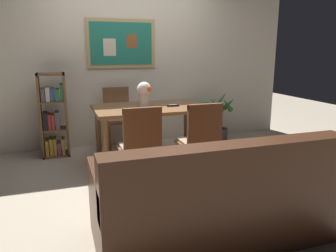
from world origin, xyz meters
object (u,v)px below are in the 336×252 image
dining_chair_near_left (140,142)px  dining_table (151,114)px  dining_chair_near_right (201,137)px  flower_vase (144,93)px  tv_remote (173,105)px  bookshelf (53,118)px  dining_chair_far_left (118,113)px  leather_couch (214,201)px  potted_palm (220,122)px  potted_ivy (206,118)px

dining_chair_near_left → dining_table: bearing=67.3°
dining_chair_near_right → dining_chair_near_left: bearing=-179.9°
flower_vase → tv_remote: size_ratio=1.94×
dining_chair_near_right → tv_remote: size_ratio=5.76×
dining_chair_near_left → tv_remote: bearing=50.8°
dining_chair_near_right → bookshelf: size_ratio=0.79×
dining_chair_far_left → tv_remote: dining_chair_far_left is taller
dining_chair_near_right → leather_couch: dining_chair_near_right is taller
dining_table → bookshelf: (-1.18, 0.74, -0.12)m
potted_palm → bookshelf: bearing=177.3°
dining_table → potted_ivy: 1.50m
bookshelf → tv_remote: (1.44, -0.82, 0.23)m
bookshelf → dining_chair_near_right: bearing=-46.2°
leather_couch → flower_vase: flower_vase is taller
dining_table → dining_chair_far_left: bearing=110.1°
bookshelf → flower_vase: size_ratio=3.74×
dining_chair_near_left → dining_chair_far_left: bearing=88.1°
dining_chair_near_left → bookshelf: (-0.84, 1.56, -0.00)m
dining_table → flower_vase: size_ratio=4.62×
bookshelf → flower_vase: bearing=-32.3°
dining_table → leather_couch: (-0.02, -1.83, -0.34)m
dining_chair_far_left → dining_chair_near_right: (0.61, -1.62, 0.00)m
dining_chair_near_right → flower_vase: 1.02m
dining_chair_far_left → bookshelf: (-0.89, -0.06, -0.00)m
potted_ivy → tv_remote: tv_remote is taller
dining_chair_near_right → potted_ivy: dining_chair_near_right is taller
dining_chair_near_right → potted_ivy: (0.86, 1.70, -0.18)m
dining_chair_near_left → tv_remote: (0.61, 0.74, 0.23)m
dining_table → flower_vase: (-0.07, 0.04, 0.27)m
dining_chair_near_left → leather_couch: (0.33, -1.00, -0.23)m
flower_vase → tv_remote: 0.39m
dining_chair_far_left → leather_couch: size_ratio=0.51×
potted_ivy → flower_vase: flower_vase is taller
dining_table → dining_chair_near_right: (0.31, -0.82, -0.11)m
potted_palm → tv_remote: (-1.05, -0.70, 0.43)m
leather_couch → tv_remote: bearing=80.9°
potted_palm → dining_chair_far_left: bearing=173.8°
dining_chair_far_left → bookshelf: bearing=-176.4°
dining_chair_near_left → tv_remote: 0.98m
dining_chair_near_right → potted_palm: size_ratio=1.12×
bookshelf → potted_ivy: size_ratio=1.88×
dining_chair_far_left → bookshelf: size_ratio=0.79×
dining_table → flower_vase: 0.28m
bookshelf → flower_vase: (1.11, -0.70, 0.39)m
leather_couch → potted_ivy: (1.19, 2.71, 0.05)m
dining_chair_far_left → potted_ivy: (1.47, 0.09, -0.18)m
tv_remote → bookshelf: bearing=150.4°
potted_palm → flower_vase: 1.62m
dining_chair_near_left → dining_chair_near_right: (0.66, 0.00, 0.00)m
dining_chair_far_left → dining_chair_near_left: size_ratio=1.00×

